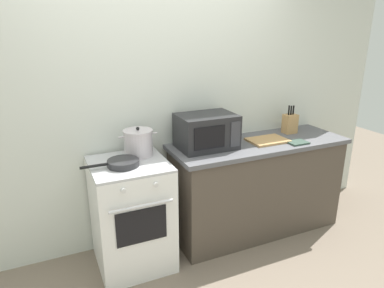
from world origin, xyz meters
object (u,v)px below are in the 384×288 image
object	(u,v)px
stove	(132,214)
cutting_board	(268,140)
stock_pot	(138,143)
knife_block	(290,123)
microwave	(206,131)
oven_mitt	(297,142)
frying_pan	(122,163)

from	to	relation	value
stove	cutting_board	bearing A→B (deg)	0.05
stock_pot	knife_block	world-z (taller)	knife_block
microwave	oven_mitt	distance (m)	0.87
stock_pot	frying_pan	distance (m)	0.27
microwave	knife_block	bearing A→B (deg)	3.66
stock_pot	oven_mitt	bearing A→B (deg)	-11.71
stock_pot	oven_mitt	world-z (taller)	stock_pot
stove	cutting_board	size ratio (longest dim) A/B	2.56
frying_pan	knife_block	xyz separation A→B (m)	(1.75, 0.19, 0.07)
knife_block	oven_mitt	bearing A→B (deg)	-116.28
stove	microwave	bearing A→B (deg)	6.24
stock_pot	cutting_board	size ratio (longest dim) A/B	0.91
cutting_board	oven_mitt	size ratio (longest dim) A/B	2.00
knife_block	frying_pan	bearing A→B (deg)	-173.83
stove	stock_pot	distance (m)	0.60
frying_pan	microwave	size ratio (longest dim) A/B	0.89
stock_pot	frying_pan	size ratio (longest dim) A/B	0.73
cutting_board	stock_pot	bearing A→B (deg)	173.63
knife_block	microwave	bearing A→B (deg)	-176.34
stove	stock_pot	size ratio (longest dim) A/B	2.82
frying_pan	microwave	world-z (taller)	microwave
stove	oven_mitt	xyz separation A→B (m)	(1.54, -0.16, 0.47)
oven_mitt	stock_pot	bearing A→B (deg)	168.29
microwave	oven_mitt	xyz separation A→B (m)	(0.82, -0.24, -0.14)
cutting_board	knife_block	world-z (taller)	knife_block
cutting_board	knife_block	size ratio (longest dim) A/B	1.26
microwave	oven_mitt	world-z (taller)	microwave
stock_pot	stove	bearing A→B (deg)	-132.63
stove	microwave	world-z (taller)	microwave
knife_block	cutting_board	bearing A→B (deg)	-159.07
frying_pan	knife_block	world-z (taller)	knife_block
frying_pan	cutting_board	bearing A→B (deg)	2.04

